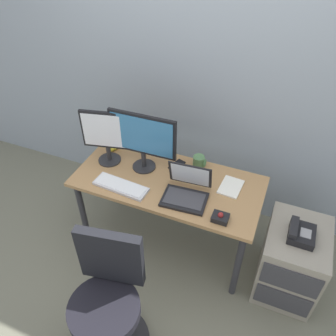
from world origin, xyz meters
TOP-DOWN VIEW (x-y plane):
  - ground_plane at (0.00, 0.00)m, footprint 8.00×8.00m
  - back_wall at (0.00, 0.68)m, footprint 6.00×0.10m
  - desk at (0.00, 0.00)m, footprint 1.41×0.65m
  - file_cabinet at (0.99, -0.05)m, footprint 0.42×0.53m
  - desk_phone at (0.98, -0.06)m, footprint 0.17×0.20m
  - office_chair at (-0.03, -0.90)m, footprint 0.52×0.52m
  - monitor_main at (-0.23, 0.07)m, footprint 0.53×0.18m
  - monitor_side at (-0.52, 0.04)m, footprint 0.37×0.18m
  - keyboard at (-0.29, -0.20)m, footprint 0.42×0.17m
  - laptop at (0.18, -0.10)m, footprint 0.33×0.30m
  - trackball_mouse at (0.47, -0.23)m, footprint 0.11×0.09m
  - coffee_mug at (0.16, 0.24)m, footprint 0.10×0.09m
  - paper_notepad at (0.45, 0.10)m, footprint 0.16×0.22m
  - cell_phone at (-0.00, 0.19)m, footprint 0.11×0.16m
  - banana at (-0.55, 0.19)m, footprint 0.11×0.19m

SIDE VIEW (x-z plane):
  - ground_plane at x=0.00m, z-range 0.00..0.00m
  - file_cabinet at x=0.99m, z-range 0.00..0.60m
  - office_chair at x=-0.03m, z-range -0.04..0.89m
  - desk at x=0.00m, z-range 0.27..0.99m
  - desk_phone at x=0.98m, z-range 0.59..0.68m
  - cell_phone at x=0.00m, z-range 0.72..0.73m
  - paper_notepad at x=0.45m, z-range 0.72..0.73m
  - keyboard at x=-0.29m, z-range 0.72..0.75m
  - banana at x=-0.55m, z-range 0.72..0.76m
  - trackball_mouse at x=0.47m, z-range 0.71..0.78m
  - coffee_mug at x=0.16m, z-range 0.72..0.82m
  - laptop at x=0.18m, z-range 0.66..0.89m
  - monitor_side at x=-0.52m, z-range 0.75..1.20m
  - monitor_main at x=-0.23m, z-range 0.76..1.24m
  - back_wall at x=0.00m, z-range 0.00..2.80m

